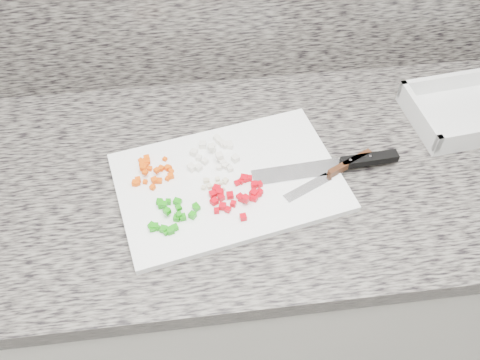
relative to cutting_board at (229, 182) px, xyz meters
name	(u,v)px	position (x,y,z in m)	size (l,w,h in m)	color
cabinet	(251,279)	(0.06, 0.04, -0.48)	(3.92, 0.62, 0.86)	silver
countertop	(255,174)	(0.06, 0.04, -0.03)	(3.96, 0.64, 0.04)	#68645C
cutting_board	(229,182)	(0.00, 0.00, 0.00)	(0.44, 0.30, 0.01)	white
carrot_pile	(151,171)	(-0.16, 0.04, 0.01)	(0.09, 0.09, 0.02)	#E54D04
onion_pile	(214,154)	(-0.02, 0.07, 0.01)	(0.11, 0.11, 0.02)	white
green_pepper_pile	(171,216)	(-0.12, -0.08, 0.01)	(0.10, 0.09, 0.02)	#158D0C
red_pepper_pile	(237,194)	(0.01, -0.04, 0.01)	(0.11, 0.11, 0.02)	#C60210
garlic_pile	(215,184)	(-0.03, -0.01, 0.01)	(0.06, 0.05, 0.01)	beige
chef_knife	(345,164)	(0.24, 0.01, 0.01)	(0.31, 0.05, 0.02)	silver
paring_knife	(339,169)	(0.23, -0.01, 0.01)	(0.20, 0.11, 0.02)	silver
tray	(469,111)	(0.56, 0.13, 0.01)	(0.28, 0.22, 0.05)	silver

